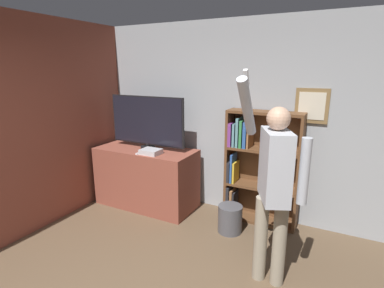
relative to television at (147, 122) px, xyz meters
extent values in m
cube|color=#9EA3A8|center=(1.28, 0.41, 0.06)|extent=(6.22, 0.06, 2.70)
cube|color=olive|center=(2.21, 0.36, 0.32)|extent=(0.39, 0.02, 0.43)
cube|color=beige|center=(2.21, 0.35, 0.32)|extent=(0.31, 0.01, 0.33)
cube|color=brown|center=(-0.86, -1.02, 0.06)|extent=(0.06, 4.40, 2.70)
cube|color=brown|center=(0.00, -0.06, -0.85)|extent=(1.50, 0.68, 0.89)
cylinder|color=black|center=(0.00, 0.00, -0.39)|extent=(0.22, 0.22, 0.03)
cylinder|color=black|center=(0.00, 0.00, -0.35)|extent=(0.06, 0.06, 0.05)
cube|color=black|center=(0.00, 0.00, 0.02)|extent=(1.23, 0.04, 0.72)
cube|color=black|center=(0.00, -0.02, 0.02)|extent=(1.20, 0.01, 0.68)
cube|color=silver|center=(0.23, -0.25, -0.37)|extent=(0.27, 0.22, 0.07)
cube|color=white|center=(0.08, -0.31, -0.39)|extent=(0.06, 0.14, 0.02)
cube|color=brown|center=(1.21, 0.22, -0.53)|extent=(0.04, 0.28, 1.53)
cube|color=brown|center=(2.15, 0.22, -0.53)|extent=(0.04, 0.28, 1.53)
cube|color=brown|center=(1.68, 0.35, -0.53)|extent=(0.97, 0.01, 1.53)
cube|color=brown|center=(1.68, 0.22, -1.28)|extent=(0.90, 0.28, 0.04)
cube|color=brown|center=(1.68, 0.22, -0.78)|extent=(0.90, 0.28, 0.04)
cube|color=brown|center=(1.68, 0.22, -0.27)|extent=(0.90, 0.28, 0.04)
cube|color=brown|center=(1.68, 0.22, 0.22)|extent=(0.90, 0.28, 0.04)
cube|color=#232328|center=(1.25, 0.20, -1.06)|extent=(0.04, 0.25, 0.43)
cube|color=#99663D|center=(1.30, 0.20, -1.08)|extent=(0.04, 0.24, 0.39)
cube|color=#232328|center=(1.34, 0.19, -1.10)|extent=(0.02, 0.22, 0.36)
cube|color=#232328|center=(1.25, 0.18, -0.62)|extent=(0.04, 0.20, 0.28)
cube|color=#2D569E|center=(1.29, 0.18, -0.57)|extent=(0.03, 0.21, 0.40)
cube|color=gold|center=(1.33, 0.19, -0.62)|extent=(0.03, 0.23, 0.29)
cube|color=#7A3889|center=(1.25, 0.18, -0.10)|extent=(0.04, 0.20, 0.31)
cube|color=#5B8E99|center=(1.31, 0.21, -0.10)|extent=(0.03, 0.26, 0.31)
cube|color=#5B8E99|center=(1.36, 0.20, -0.06)|extent=(0.03, 0.25, 0.39)
cube|color=#338447|center=(1.41, 0.19, -0.08)|extent=(0.03, 0.23, 0.36)
cube|color=#2D569E|center=(1.46, 0.19, -0.08)|extent=(0.04, 0.23, 0.35)
cube|color=#99663D|center=(1.50, 0.21, -0.06)|extent=(0.02, 0.26, 0.39)
cylinder|color=gray|center=(1.98, -0.93, -0.86)|extent=(0.13, 0.13, 0.87)
cylinder|color=gray|center=(2.16, -0.93, -0.86)|extent=(0.13, 0.13, 0.87)
cube|color=#B7BCC6|center=(2.07, -0.93, -0.09)|extent=(0.38, 0.50, 0.66)
sphere|color=tan|center=(2.07, -0.93, 0.34)|extent=(0.21, 0.21, 0.21)
cylinder|color=#B7BCC6|center=(2.32, -0.93, -0.11)|extent=(0.09, 0.09, 0.60)
cylinder|color=#B7BCC6|center=(1.82, -1.05, 0.43)|extent=(0.09, 0.42, 0.55)
cube|color=white|center=(1.82, -1.11, 0.69)|extent=(0.04, 0.09, 0.14)
cylinder|color=#4C4C51|center=(1.42, -0.23, -1.12)|extent=(0.31, 0.31, 0.36)
camera|label=1|loc=(2.59, -3.56, 0.76)|focal=28.00mm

